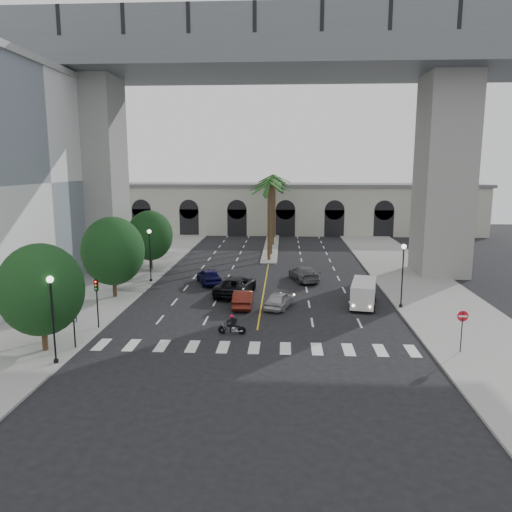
{
  "coord_description": "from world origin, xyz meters",
  "views": [
    {
      "loc": [
        1.86,
        -31.85,
        11.49
      ],
      "look_at": [
        -0.32,
        6.0,
        4.63
      ],
      "focal_mm": 35.0,
      "sensor_mm": 36.0,
      "label": 1
    }
  ],
  "objects_px": {
    "lamp_post_right": "(403,270)",
    "car_e": "(209,276)",
    "car_d": "(304,274)",
    "pedestrian_a": "(74,311)",
    "pedestrian_b": "(51,301)",
    "lamp_post_left_far": "(150,251)",
    "motorcycle_rider": "(233,325)",
    "car_c": "(236,285)",
    "car_a": "(279,300)",
    "traffic_signal_far": "(97,295)",
    "do_not_enter_sign": "(462,323)",
    "car_b": "(243,299)",
    "lamp_post_left_near": "(52,312)",
    "cargo_van": "(363,293)",
    "traffic_signal_near": "(73,312)"
  },
  "relations": [
    {
      "from": "car_c",
      "to": "car_e",
      "type": "relative_size",
      "value": 1.32
    },
    {
      "from": "traffic_signal_far",
      "to": "motorcycle_rider",
      "type": "relative_size",
      "value": 1.87
    },
    {
      "from": "motorcycle_rider",
      "to": "pedestrian_b",
      "type": "bearing_deg",
      "value": 168.73
    },
    {
      "from": "car_b",
      "to": "lamp_post_right",
      "type": "bearing_deg",
      "value": 179.88
    },
    {
      "from": "car_a",
      "to": "traffic_signal_far",
      "type": "bearing_deg",
      "value": 43.4
    },
    {
      "from": "motorcycle_rider",
      "to": "car_e",
      "type": "xyz_separation_m",
      "value": [
        -3.9,
        14.81,
        0.15
      ]
    },
    {
      "from": "lamp_post_left_near",
      "to": "lamp_post_right",
      "type": "distance_m",
      "value": 26.25
    },
    {
      "from": "lamp_post_left_near",
      "to": "do_not_enter_sign",
      "type": "xyz_separation_m",
      "value": [
        24.21,
        3.13,
        -1.2
      ]
    },
    {
      "from": "lamp_post_right",
      "to": "car_d",
      "type": "height_order",
      "value": "lamp_post_right"
    },
    {
      "from": "car_d",
      "to": "traffic_signal_far",
      "type": "bearing_deg",
      "value": 32.16
    },
    {
      "from": "cargo_van",
      "to": "traffic_signal_near",
      "type": "bearing_deg",
      "value": -139.11
    },
    {
      "from": "lamp_post_right",
      "to": "motorcycle_rider",
      "type": "bearing_deg",
      "value": -151.83
    },
    {
      "from": "lamp_post_left_near",
      "to": "pedestrian_b",
      "type": "distance_m",
      "value": 11.14
    },
    {
      "from": "traffic_signal_far",
      "to": "car_b",
      "type": "xyz_separation_m",
      "value": [
        9.8,
        6.32,
        -1.79
      ]
    },
    {
      "from": "car_c",
      "to": "car_d",
      "type": "distance_m",
      "value": 8.66
    },
    {
      "from": "motorcycle_rider",
      "to": "traffic_signal_far",
      "type": "bearing_deg",
      "value": -179.69
    },
    {
      "from": "car_a",
      "to": "car_b",
      "type": "relative_size",
      "value": 0.92
    },
    {
      "from": "lamp_post_right",
      "to": "car_e",
      "type": "relative_size",
      "value": 1.15
    },
    {
      "from": "traffic_signal_near",
      "to": "car_e",
      "type": "relative_size",
      "value": 0.79
    },
    {
      "from": "car_e",
      "to": "pedestrian_a",
      "type": "xyz_separation_m",
      "value": [
        -8.02,
        -13.15,
        0.18
      ]
    },
    {
      "from": "traffic_signal_far",
      "to": "do_not_enter_sign",
      "type": "distance_m",
      "value": 24.35
    },
    {
      "from": "pedestrian_b",
      "to": "traffic_signal_far",
      "type": "bearing_deg",
      "value": -15.53
    },
    {
      "from": "traffic_signal_near",
      "to": "do_not_enter_sign",
      "type": "relative_size",
      "value": 1.31
    },
    {
      "from": "car_b",
      "to": "car_c",
      "type": "bearing_deg",
      "value": -76.73
    },
    {
      "from": "cargo_van",
      "to": "do_not_enter_sign",
      "type": "height_order",
      "value": "do_not_enter_sign"
    },
    {
      "from": "car_a",
      "to": "car_b",
      "type": "xyz_separation_m",
      "value": [
        -3.0,
        0.12,
        0.03
      ]
    },
    {
      "from": "car_b",
      "to": "car_c",
      "type": "height_order",
      "value": "car_c"
    },
    {
      "from": "lamp_post_left_near",
      "to": "car_a",
      "type": "bearing_deg",
      "value": 44.57
    },
    {
      "from": "pedestrian_a",
      "to": "car_e",
      "type": "bearing_deg",
      "value": 65.33
    },
    {
      "from": "car_c",
      "to": "car_d",
      "type": "xyz_separation_m",
      "value": [
        6.37,
        5.86,
        -0.1
      ]
    },
    {
      "from": "car_d",
      "to": "pedestrian_b",
      "type": "relative_size",
      "value": 2.72
    },
    {
      "from": "lamp_post_right",
      "to": "do_not_enter_sign",
      "type": "bearing_deg",
      "value": -81.9
    },
    {
      "from": "lamp_post_left_near",
      "to": "car_e",
      "type": "xyz_separation_m",
      "value": [
        5.87,
        20.83,
        -2.43
      ]
    },
    {
      "from": "cargo_van",
      "to": "do_not_enter_sign",
      "type": "xyz_separation_m",
      "value": [
        4.37,
        -10.44,
        0.85
      ]
    },
    {
      "from": "car_b",
      "to": "cargo_van",
      "type": "relative_size",
      "value": 0.84
    },
    {
      "from": "car_d",
      "to": "pedestrian_a",
      "type": "height_order",
      "value": "pedestrian_a"
    },
    {
      "from": "lamp_post_right",
      "to": "cargo_van",
      "type": "distance_m",
      "value": 3.64
    },
    {
      "from": "car_b",
      "to": "car_d",
      "type": "height_order",
      "value": "car_d"
    },
    {
      "from": "lamp_post_left_far",
      "to": "car_e",
      "type": "xyz_separation_m",
      "value": [
        5.87,
        -0.17,
        -2.43
      ]
    },
    {
      "from": "cargo_van",
      "to": "car_e",
      "type": "bearing_deg",
      "value": 164.14
    },
    {
      "from": "lamp_post_right",
      "to": "car_a",
      "type": "xyz_separation_m",
      "value": [
        -9.9,
        -0.29,
        -2.53
      ]
    },
    {
      "from": "pedestrian_b",
      "to": "do_not_enter_sign",
      "type": "bearing_deg",
      "value": 4.96
    },
    {
      "from": "traffic_signal_near",
      "to": "cargo_van",
      "type": "distance_m",
      "value": 22.67
    },
    {
      "from": "car_e",
      "to": "pedestrian_b",
      "type": "relative_size",
      "value": 2.42
    },
    {
      "from": "cargo_van",
      "to": "pedestrian_b",
      "type": "distance_m",
      "value": 25.01
    },
    {
      "from": "traffic_signal_near",
      "to": "traffic_signal_far",
      "type": "bearing_deg",
      "value": 90.0
    },
    {
      "from": "lamp_post_left_far",
      "to": "pedestrian_b",
      "type": "bearing_deg",
      "value": -113.55
    },
    {
      "from": "motorcycle_rider",
      "to": "car_c",
      "type": "xyz_separation_m",
      "value": [
        -0.87,
        10.77,
        0.22
      ]
    },
    {
      "from": "car_b",
      "to": "car_e",
      "type": "relative_size",
      "value": 0.94
    },
    {
      "from": "traffic_signal_far",
      "to": "pedestrian_b",
      "type": "xyz_separation_m",
      "value": [
        -4.99,
        3.29,
        -1.4
      ]
    }
  ]
}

